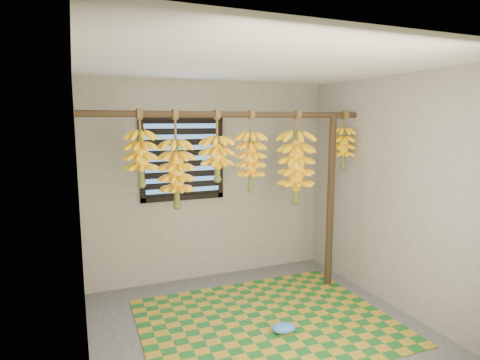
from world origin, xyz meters
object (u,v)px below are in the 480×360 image
banana_bunch_b (176,174)px  banana_bunch_f (343,148)px  banana_bunch_e (296,167)px  banana_bunch_a (141,158)px  support_post (330,202)px  plastic_bag (284,328)px  woven_mat (267,322)px  banana_bunch_d (251,161)px  banana_bunch_c (217,158)px

banana_bunch_b → banana_bunch_f: (1.96, 0.00, 0.20)m
banana_bunch_e → banana_bunch_f: (0.62, 0.00, 0.20)m
banana_bunch_a → banana_bunch_e: (1.68, 0.00, -0.16)m
support_post → plastic_bag: (-1.03, -0.79, -0.94)m
banana_bunch_a → banana_bunch_b: same height
support_post → woven_mat: support_post is taller
woven_mat → banana_bunch_d: 1.61m
banana_bunch_b → support_post: bearing=0.0°
support_post → woven_mat: 1.57m
banana_bunch_b → banana_bunch_e: (1.34, 0.00, 0.01)m
banana_bunch_d → banana_bunch_a: bearing=-180.0°
plastic_bag → banana_bunch_a: 2.05m
banana_bunch_b → banana_bunch_d: 0.80m
banana_bunch_c → banana_bunch_e: size_ratio=0.71×
banana_bunch_e → banana_bunch_f: same height
banana_bunch_c → banana_bunch_f: 1.54m
banana_bunch_c → plastic_bag: bearing=-66.0°
plastic_bag → banana_bunch_b: size_ratio=0.23×
woven_mat → banana_bunch_f: bearing=23.8°
banana_bunch_d → banana_bunch_e: same height
support_post → banana_bunch_a: bearing=180.0°
banana_bunch_a → banana_bunch_c: 0.76m
banana_bunch_b → banana_bunch_e: size_ratio=0.95×
woven_mat → banana_bunch_c: 1.68m
banana_bunch_c → banana_bunch_d: 0.37m
support_post → banana_bunch_e: bearing=180.0°
plastic_bag → banana_bunch_a: banana_bunch_a is taller
banana_bunch_e → banana_bunch_a: bearing=180.0°
banana_bunch_a → banana_bunch_e: bearing=0.0°
banana_bunch_e → banana_bunch_f: bearing=0.0°
support_post → banana_bunch_b: 1.86m
woven_mat → plastic_bag: (0.05, -0.25, 0.05)m
plastic_bag → banana_bunch_f: banana_bunch_f is taller
support_post → woven_mat: (-1.08, -0.55, -0.99)m
woven_mat → banana_bunch_f: size_ratio=3.54×
banana_bunch_f → banana_bunch_a: bearing=180.0°
banana_bunch_b → banana_bunch_d: (0.79, 0.00, 0.09)m
support_post → woven_mat: bearing=-153.3°
support_post → banana_bunch_c: bearing=180.0°
banana_bunch_c → banana_bunch_f: size_ratio=1.08×
banana_bunch_a → banana_bunch_f: size_ratio=1.09×
woven_mat → banana_bunch_a: bearing=152.8°
banana_bunch_c → banana_bunch_f: bearing=0.0°
banana_bunch_d → banana_bunch_e: 0.56m
banana_bunch_b → banana_bunch_d: same height
support_post → banana_bunch_f: size_ratio=2.99×
banana_bunch_a → banana_bunch_c: (0.76, 0.00, -0.03)m
banana_bunch_d → support_post: bearing=-0.0°
support_post → banana_bunch_c: (-1.39, 0.00, 0.56)m
banana_bunch_a → banana_bunch_c: same height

